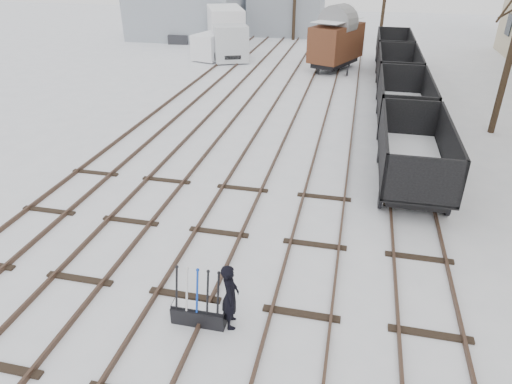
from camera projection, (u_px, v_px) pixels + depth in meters
ground at (185, 296)px, 11.70m from camera, size 120.00×120.00×0.00m
tracks at (279, 119)px, 23.39m from camera, size 13.90×52.00×0.16m
shed_left at (188, 14)px, 44.12m from camera, size 10.00×8.00×4.10m
shed_right at (287, 10)px, 45.71m from camera, size 7.00×6.00×4.50m
ground_frame at (199, 313)px, 10.78m from camera, size 1.30×0.43×1.49m
worker at (230, 296)px, 10.45m from camera, size 0.57×0.71×1.70m
freight_wagon_a at (412, 163)px, 16.65m from camera, size 2.38×5.95×2.43m
freight_wagon_b at (403, 109)px, 22.14m from camera, size 2.38×5.95×2.43m
freight_wagon_c at (397, 77)px, 27.63m from camera, size 2.38×5.95×2.43m
freight_wagon_d at (393, 55)px, 33.12m from camera, size 2.38×5.95×2.43m
box_van_wagon at (336, 41)px, 31.99m from camera, size 3.97×5.09×3.45m
lorry at (226, 31)px, 36.71m from camera, size 4.43×8.22×3.57m
panel_van at (217, 44)px, 36.07m from camera, size 3.14×4.86×1.98m
crane at (179, 15)px, 41.16m from camera, size 2.00×5.37×9.09m
tree_near at (512, 50)px, 20.15m from camera, size 0.30×0.30×7.69m
tree_far_left at (294, 4)px, 41.98m from camera, size 0.30×0.30×6.36m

